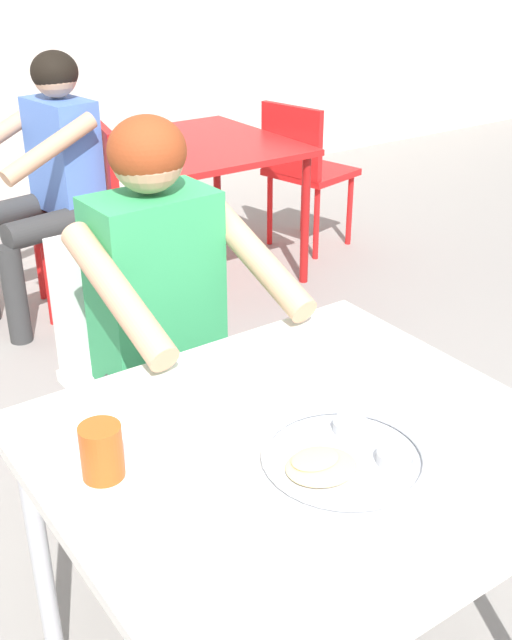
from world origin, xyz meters
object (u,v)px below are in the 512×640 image
table_foreground (302,472)px  patron_background (46,165)px  diner_foreground (174,308)px  table_background_red (198,157)px  chair_red_right (303,165)px  chair_foreground (139,351)px  chair_red_left (88,208)px  drinking_cup (101,450)px  thali_tray (345,456)px

table_foreground → patron_background: (0.37, 2.33, 0.05)m
diner_foreground → table_background_red: (1.08, 1.67, -0.11)m
table_background_red → chair_red_right: chair_red_right is taller
table_foreground → chair_foreground: chair_foreground is taller
diner_foreground → chair_red_right: bearing=43.5°
chair_foreground → table_background_red: chair_foreground is taller
diner_foreground → table_foreground: bearing=-97.4°
table_background_red → chair_red_left: (-0.62, -0.03, -0.14)m
chair_red_left → patron_background: 0.28m
chair_foreground → table_background_red: 1.81m
table_foreground → chair_red_left: chair_red_left is taller
drinking_cup → patron_background: patron_background is taller
chair_foreground → table_foreground: bearing=-95.2°
chair_red_left → chair_red_right: bearing=0.8°
table_background_red → chair_red_right: bearing=-1.3°
table_foreground → chair_foreground: 0.92m
thali_tray → chair_red_left: 2.48m
diner_foreground → patron_background: (0.29, 1.66, -0.02)m
thali_tray → chair_red_right: bearing=53.3°
chair_red_left → patron_background: size_ratio=0.72×
table_background_red → chair_red_right: 0.68m
chair_red_right → table_foreground: bearing=-128.2°
drinking_cup → diner_foreground: size_ratio=0.09×
table_foreground → chair_red_right: 2.97m
chair_foreground → chair_red_right: chair_foreground is taller
thali_tray → patron_background: bearing=81.8°
diner_foreground → chair_foreground: bearing=91.5°
diner_foreground → chair_red_right: 2.42m
chair_foreground → patron_background: bearing=78.4°
chair_red_right → patron_background: (-1.46, 0.00, 0.23)m
chair_foreground → diner_foreground: diner_foreground is taller
patron_background → diner_foreground: bearing=-99.8°
chair_red_right → diner_foreground: bearing=-136.5°
chair_foreground → chair_red_right: size_ratio=1.06×
table_background_red → chair_red_left: chair_red_left is taller
drinking_cup → diner_foreground: bearing=50.1°
diner_foreground → drinking_cup: bearing=-129.9°
thali_tray → chair_foreground: (0.06, 1.00, -0.24)m
diner_foreground → table_background_red: bearing=57.2°
chair_foreground → chair_red_right: 2.26m
table_foreground → diner_foreground: (0.09, 0.68, 0.08)m
chair_red_left → diner_foreground: bearing=-105.5°
diner_foreground → chair_red_right: diner_foreground is taller
table_foreground → drinking_cup: 0.42m
thali_tray → chair_red_left: size_ratio=0.37×
thali_tray → patron_background: 2.46m
table_foreground → chair_red_right: (1.83, 2.33, -0.17)m
thali_tray → table_background_red: size_ratio=0.33×
table_foreground → drinking_cup: drinking_cup is taller
patron_background → chair_red_right: bearing=-0.0°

